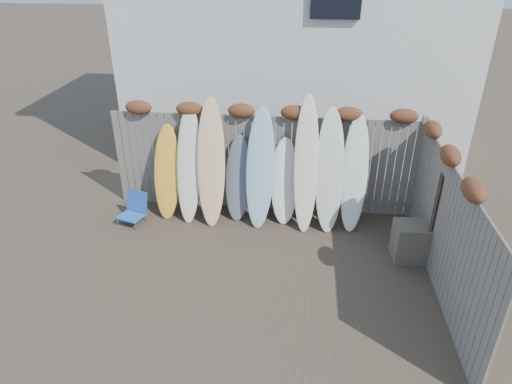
# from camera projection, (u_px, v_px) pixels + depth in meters

# --- Properties ---
(ground) EXTENTS (80.00, 80.00, 0.00)m
(ground) POSITION_uv_depth(u_px,v_px,m) (248.00, 280.00, 7.48)
(ground) COLOR #493A2D
(back_fence) EXTENTS (6.05, 0.28, 2.24)m
(back_fence) POSITION_uv_depth(u_px,v_px,m) (265.00, 156.00, 9.02)
(back_fence) COLOR slate
(back_fence) RESTS_ON ground
(right_fence) EXTENTS (0.28, 4.40, 2.24)m
(right_fence) POSITION_uv_depth(u_px,v_px,m) (446.00, 223.00, 6.89)
(right_fence) COLOR slate
(right_fence) RESTS_ON ground
(house) EXTENTS (8.50, 5.50, 6.33)m
(house) POSITION_uv_depth(u_px,v_px,m) (297.00, 19.00, 11.62)
(house) COLOR silver
(house) RESTS_ON ground
(beach_chair) EXTENTS (0.58, 0.60, 0.61)m
(beach_chair) POSITION_uv_depth(u_px,v_px,m) (134.00, 209.00, 8.97)
(beach_chair) COLOR #2262AE
(beach_chair) RESTS_ON ground
(wooden_crate) EXTENTS (0.62, 0.52, 0.68)m
(wooden_crate) POSITION_uv_depth(u_px,v_px,m) (411.00, 242.00, 7.86)
(wooden_crate) COLOR #493C37
(wooden_crate) RESTS_ON ground
(lattice_panel) EXTENTS (0.40, 1.08, 1.68)m
(lattice_panel) POSITION_uv_depth(u_px,v_px,m) (435.00, 208.00, 7.90)
(lattice_panel) COLOR #4E412F
(lattice_panel) RESTS_ON ground
(surfboard_0) EXTENTS (0.54, 0.66, 1.83)m
(surfboard_0) POSITION_uv_depth(u_px,v_px,m) (167.00, 172.00, 8.98)
(surfboard_0) COLOR #F7AB2C
(surfboard_0) RESTS_ON ground
(surfboard_1) EXTENTS (0.49, 0.78, 2.21)m
(surfboard_1) POSITION_uv_depth(u_px,v_px,m) (189.00, 165.00, 8.81)
(surfboard_1) COLOR beige
(surfboard_1) RESTS_ON ground
(surfboard_2) EXTENTS (0.60, 0.87, 2.38)m
(surfboard_2) POSITION_uv_depth(u_px,v_px,m) (211.00, 163.00, 8.69)
(surfboard_2) COLOR tan
(surfboard_2) RESTS_ON ground
(surfboard_3) EXTENTS (0.53, 0.62, 1.65)m
(surfboard_3) POSITION_uv_depth(u_px,v_px,m) (238.00, 178.00, 8.93)
(surfboard_3) COLOR slate
(surfboard_3) RESTS_ON ground
(surfboard_4) EXTENTS (0.57, 0.81, 2.25)m
(surfboard_4) POSITION_uv_depth(u_px,v_px,m) (260.00, 169.00, 8.63)
(surfboard_4) COLOR #96BBD6
(surfboard_4) RESTS_ON ground
(surfboard_5) EXTENTS (0.56, 0.62, 1.64)m
(surfboard_5) POSITION_uv_depth(u_px,v_px,m) (285.00, 181.00, 8.82)
(surfboard_5) COLOR white
(surfboard_5) RESTS_ON ground
(surfboard_6) EXTENTS (0.48, 0.88, 2.49)m
(surfboard_6) POSITION_uv_depth(u_px,v_px,m) (306.00, 165.00, 8.49)
(surfboard_6) COLOR #F2DEC6
(surfboard_6) RESTS_ON ground
(surfboard_7) EXTENTS (0.57, 0.82, 2.28)m
(surfboard_7) POSITION_uv_depth(u_px,v_px,m) (330.00, 171.00, 8.50)
(surfboard_7) COLOR silver
(surfboard_7) RESTS_ON ground
(surfboard_8) EXTENTS (0.54, 0.79, 2.15)m
(surfboard_8) POSITION_uv_depth(u_px,v_px,m) (354.00, 174.00, 8.53)
(surfboard_8) COLOR white
(surfboard_8) RESTS_ON ground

